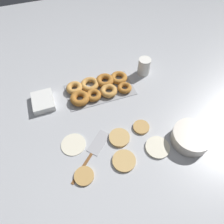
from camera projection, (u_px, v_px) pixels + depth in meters
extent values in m
plane|color=#B2B5BA|center=(118.00, 128.00, 1.02)|extent=(3.00, 3.00, 0.00)
cylinder|color=tan|center=(141.00, 127.00, 1.02)|extent=(0.08, 0.08, 0.01)
cylinder|color=tan|center=(84.00, 176.00, 0.87)|extent=(0.09, 0.09, 0.01)
cylinder|color=silver|center=(158.00, 147.00, 0.95)|extent=(0.12, 0.12, 0.01)
cylinder|color=tan|center=(124.00, 161.00, 0.91)|extent=(0.11, 0.11, 0.01)
cylinder|color=tan|center=(119.00, 138.00, 0.98)|extent=(0.10, 0.10, 0.01)
cylinder|color=silver|center=(73.00, 144.00, 0.97)|extent=(0.12, 0.12, 0.01)
cube|color=#93969B|center=(100.00, 90.00, 1.17)|extent=(0.39, 0.21, 0.01)
torus|color=#B7752D|center=(119.00, 78.00, 1.21)|extent=(0.10, 0.10, 0.03)
torus|color=#AD6B28|center=(105.00, 80.00, 1.19)|extent=(0.11, 0.11, 0.03)
torus|color=#D19347|center=(90.00, 84.00, 1.17)|extent=(0.11, 0.11, 0.03)
torus|color=#D19347|center=(74.00, 88.00, 1.16)|extent=(0.10, 0.10, 0.03)
torus|color=#AD6B28|center=(125.00, 88.00, 1.16)|extent=(0.08, 0.08, 0.03)
torus|color=#D19347|center=(109.00, 91.00, 1.14)|extent=(0.10, 0.10, 0.03)
torus|color=#AD6B28|center=(94.00, 95.00, 1.13)|extent=(0.09, 0.09, 0.03)
torus|color=#AD6B28|center=(80.00, 98.00, 1.11)|extent=(0.11, 0.11, 0.04)
cylinder|color=silver|center=(191.00, 137.00, 0.96)|extent=(0.18, 0.18, 0.06)
cube|color=white|center=(44.00, 103.00, 1.11)|extent=(0.11, 0.14, 0.02)
cube|color=white|center=(43.00, 100.00, 1.09)|extent=(0.11, 0.14, 0.02)
cylinder|color=white|center=(144.00, 66.00, 1.22)|extent=(0.07, 0.07, 0.11)
cube|color=brown|center=(82.00, 168.00, 0.90)|extent=(0.13, 0.12, 0.01)
cube|color=#A8A8AD|center=(99.00, 142.00, 0.97)|extent=(0.14, 0.13, 0.01)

